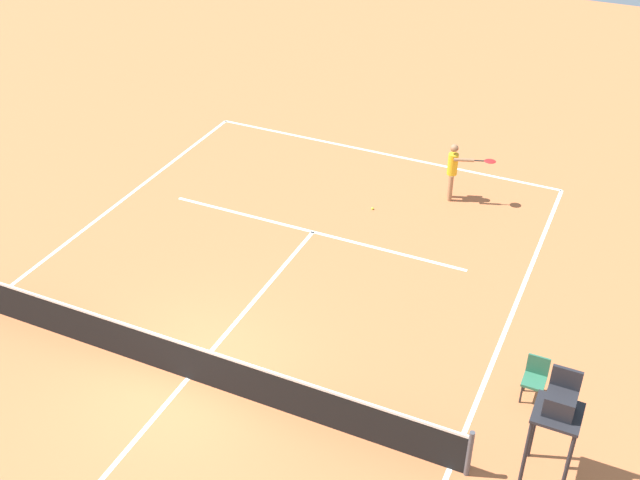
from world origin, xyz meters
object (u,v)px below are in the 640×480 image
(courtside_chair_mid, at_px, (535,377))
(player_serving, at_px, (454,167))
(tennis_ball, at_px, (373,208))
(umpire_chair, at_px, (558,411))

(courtside_chair_mid, bearing_deg, player_serving, -61.44)
(player_serving, distance_m, courtside_chair_mid, 7.77)
(tennis_ball, height_order, courtside_chair_mid, courtside_chair_mid)
(tennis_ball, distance_m, courtside_chair_mid, 7.69)
(tennis_ball, relative_size, courtside_chair_mid, 0.07)
(tennis_ball, bearing_deg, player_serving, -140.76)
(tennis_ball, height_order, umpire_chair, umpire_chair)
(courtside_chair_mid, bearing_deg, tennis_ball, -44.14)
(tennis_ball, distance_m, umpire_chair, 9.58)
(umpire_chair, distance_m, courtside_chair_mid, 2.23)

